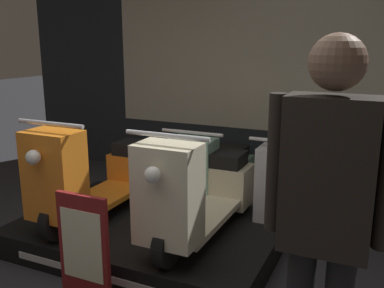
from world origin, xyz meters
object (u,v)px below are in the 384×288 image
(scooter_backrow_1, at_px, (294,187))
(price_sign_board, at_px, (84,252))
(scooter_backrow_0, at_px, (212,176))
(scooter_display_left, at_px, (96,176))
(person_right_browsing, at_px, (326,209))
(scooter_display_right, at_px, (198,192))

(scooter_backrow_1, xyz_separation_m, price_sign_board, (-0.97, -2.00, 0.04))
(scooter_backrow_0, relative_size, scooter_backrow_1, 1.00)
(scooter_backrow_1, bearing_deg, scooter_display_left, -144.45)
(scooter_backrow_1, bearing_deg, scooter_backrow_0, 180.00)
(scooter_backrow_1, distance_m, person_right_browsing, 2.38)
(scooter_display_right, relative_size, scooter_backrow_0, 1.00)
(scooter_display_right, bearing_deg, scooter_backrow_1, 63.80)
(scooter_display_left, distance_m, scooter_backrow_0, 1.31)
(scooter_backrow_1, height_order, price_sign_board, scooter_backrow_1)
(scooter_backrow_0, height_order, price_sign_board, scooter_backrow_0)
(scooter_display_left, xyz_separation_m, price_sign_board, (0.57, -0.90, -0.18))
(scooter_display_right, bearing_deg, scooter_backrow_0, 106.48)
(scooter_display_right, bearing_deg, person_right_browsing, -45.17)
(scooter_backrow_0, relative_size, person_right_browsing, 0.88)
(scooter_display_left, bearing_deg, person_right_browsing, -27.84)
(scooter_backrow_1, distance_m, price_sign_board, 2.22)
(scooter_backrow_1, bearing_deg, person_right_browsing, -75.73)
(scooter_display_left, distance_m, price_sign_board, 1.08)
(scooter_display_right, xyz_separation_m, price_sign_board, (-0.43, -0.90, -0.18))
(scooter_display_left, bearing_deg, scooter_backrow_1, 35.55)
(price_sign_board, bearing_deg, person_right_browsing, -7.69)
(scooter_display_right, bearing_deg, scooter_display_left, 180.00)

